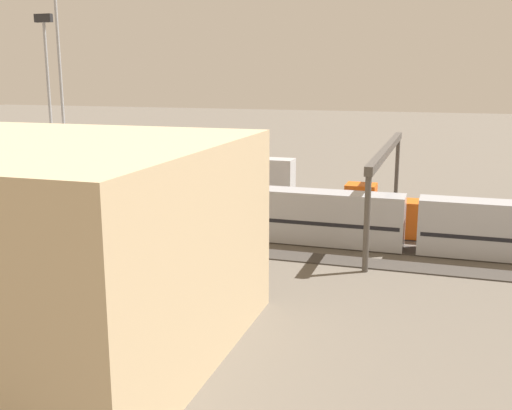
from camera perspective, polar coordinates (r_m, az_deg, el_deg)
The scene contains 12 objects.
ground_plane at distance 67.49m, azimuth 0.22°, elevation -1.38°, with size 400.00×400.00×0.00m, color #60594F.
track_bed_0 at distance 79.20m, azimuth 2.92°, elevation 0.72°, with size 140.00×2.80×0.12m, color #3D3833.
track_bed_1 at distance 74.48m, azimuth 1.94°, elevation -0.03°, with size 140.00×2.80×0.12m, color #3D3833.
track_bed_2 at distance 69.80m, azimuth 0.83°, elevation -0.87°, with size 140.00×2.80×0.12m, color #3D3833.
track_bed_3 at distance 65.16m, azimuth -0.44°, elevation -1.83°, with size 140.00×2.80×0.12m, color #3D3833.
track_bed_4 at distance 60.59m, azimuth -1.90°, elevation -2.93°, with size 140.00×2.80×0.12m, color #3D3833.
track_bed_5 at distance 56.08m, azimuth -3.61°, elevation -4.22°, with size 140.00×2.80×0.12m, color #3D3833.
train_on_track_3 at distance 61.87m, azimuth 12.32°, elevation -0.89°, with size 10.00×3.00×5.00m.
train_on_track_0 at distance 87.22m, azimuth -11.72°, elevation 3.26°, with size 47.20×3.00×5.00m.
light_mast_0 at distance 94.72m, azimuth -18.19°, elevation 14.08°, with size 2.80×0.70×31.85m.
light_mast_2 at distance 96.93m, azimuth -19.13°, elevation 11.60°, with size 2.80×0.70×24.50m.
signal_gantry at distance 63.40m, azimuth 12.26°, elevation 4.39°, with size 0.70×30.00×8.80m.
Camera 1 is at (-19.56, 62.56, 16.07)m, focal length 42.28 mm.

